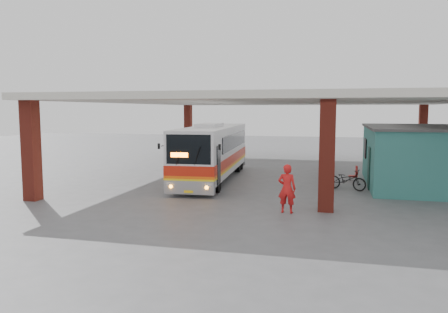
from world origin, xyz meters
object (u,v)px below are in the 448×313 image
coach_bus (213,152)px  red_chair (355,174)px  pedestrian (287,189)px  motorcycle (347,180)px

coach_bus → red_chair: 8.07m
coach_bus → red_chair: coach_bus is taller
pedestrian → red_chair: (2.88, 8.69, -0.57)m
red_chair → motorcycle: bearing=-106.3°
motorcycle → pedestrian: pedestrian is taller
coach_bus → motorcycle: size_ratio=5.69×
pedestrian → red_chair: pedestrian is taller
pedestrian → motorcycle: bearing=-109.0°
coach_bus → red_chair: size_ratio=13.58×
coach_bus → motorcycle: 7.50m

